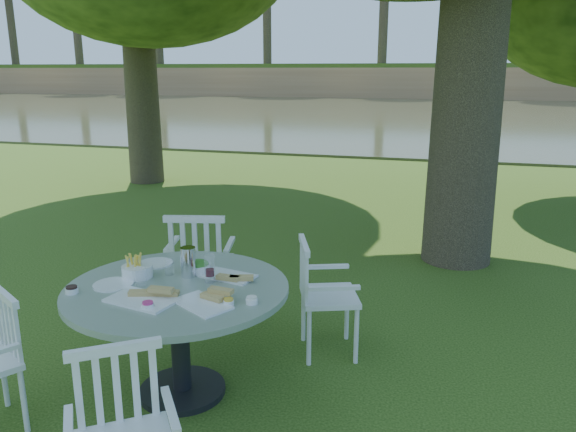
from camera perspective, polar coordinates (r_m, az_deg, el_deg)
The scene contains 7 objects.
ground at distance 4.89m, azimuth -0.66°, elevation -10.26°, with size 140.00×140.00×0.00m, color #213E0D.
table at distance 3.65m, azimuth -11.09°, elevation -9.08°, with size 1.40×1.40×0.75m.
chair_ne at distance 4.14m, azimuth 3.05°, elevation -7.38°, with size 0.53×0.55×0.86m.
chair_nw at distance 4.64m, azimuth -9.05°, elevation -4.39°, with size 0.58×0.55×0.95m.
chair_se at distance 2.81m, azimuth -16.62°, elevation -19.75°, with size 0.58×0.58×0.85m.
tableware at distance 3.66m, azimuth -12.01°, elevation -6.01°, with size 1.17×0.87×0.20m.
river at distance 27.35m, azimuth 13.65°, elevation 9.92°, with size 100.00×28.00×0.12m, color #393D24.
Camera 1 is at (1.29, -4.24, 2.06)m, focal length 35.00 mm.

